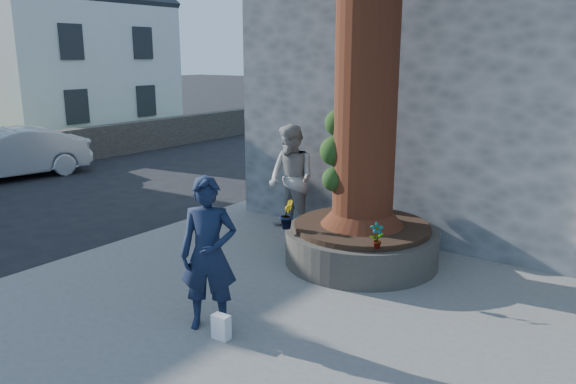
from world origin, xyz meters
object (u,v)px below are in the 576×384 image
Objects in this scene: woman at (291,179)px; car_silver at (8,154)px; planter at (361,243)px; man at (209,254)px.

woman is 8.88m from car_silver.
planter is 1.95m from woman.
woman is at bearing 13.77° from car_silver.
man is (-0.39, -2.87, 0.60)m from planter.
woman is at bearing 160.95° from planter.
woman is 0.48× the size of car_silver.
car_silver is at bearing 129.20° from man.
planter is 1.21× the size of woman.
man is at bearing -50.59° from woman.
woman is (-1.74, 0.60, 0.66)m from planter.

